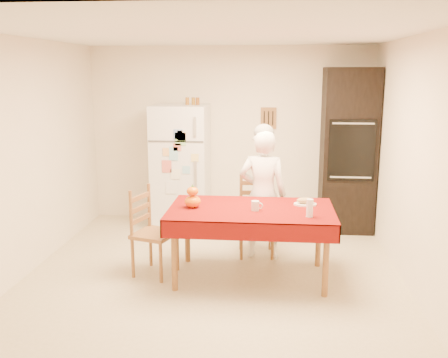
# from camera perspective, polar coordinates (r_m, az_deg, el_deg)

# --- Properties ---
(floor) EXTENTS (4.50, 4.50, 0.00)m
(floor) POSITION_cam_1_polar(r_m,az_deg,el_deg) (5.34, -1.42, -11.50)
(floor) COLOR tan
(floor) RESTS_ON ground
(room_shell) EXTENTS (4.02, 4.52, 2.51)m
(room_shell) POSITION_cam_1_polar(r_m,az_deg,el_deg) (4.92, -1.51, 6.07)
(room_shell) COLOR white
(room_shell) RESTS_ON ground
(refrigerator) EXTENTS (0.75, 0.74, 1.70)m
(refrigerator) POSITION_cam_1_polar(r_m,az_deg,el_deg) (6.97, -4.93, 1.44)
(refrigerator) COLOR white
(refrigerator) RESTS_ON floor
(oven_cabinet) EXTENTS (0.70, 0.62, 2.20)m
(oven_cabinet) POSITION_cam_1_polar(r_m,az_deg,el_deg) (6.94, 13.99, 3.17)
(oven_cabinet) COLOR black
(oven_cabinet) RESTS_ON floor
(dining_table) EXTENTS (1.70, 1.00, 0.76)m
(dining_table) POSITION_cam_1_polar(r_m,az_deg,el_deg) (5.19, 3.11, -4.10)
(dining_table) COLOR brown
(dining_table) RESTS_ON floor
(chair_far) EXTENTS (0.45, 0.43, 0.95)m
(chair_far) POSITION_cam_1_polar(r_m,az_deg,el_deg) (5.96, 3.70, -3.79)
(chair_far) COLOR brown
(chair_far) RESTS_ON floor
(chair_left) EXTENTS (0.51, 0.52, 0.95)m
(chair_left) POSITION_cam_1_polar(r_m,az_deg,el_deg) (5.41, -8.51, -5.59)
(chair_left) COLOR brown
(chair_left) RESTS_ON floor
(seated_woman) EXTENTS (0.58, 0.41, 1.51)m
(seated_woman) POSITION_cam_1_polar(r_m,az_deg,el_deg) (5.77, 4.46, -1.78)
(seated_woman) COLOR white
(seated_woman) RESTS_ON floor
(coffee_mug) EXTENTS (0.08, 0.08, 0.10)m
(coffee_mug) POSITION_cam_1_polar(r_m,az_deg,el_deg) (5.08, 3.59, -3.07)
(coffee_mug) COLOR silver
(coffee_mug) RESTS_ON dining_table
(pumpkin_lower) EXTENTS (0.17, 0.17, 0.13)m
(pumpkin_lower) POSITION_cam_1_polar(r_m,az_deg,el_deg) (5.19, -3.60, -2.58)
(pumpkin_lower) COLOR #C55104
(pumpkin_lower) RESTS_ON dining_table
(pumpkin_upper) EXTENTS (0.12, 0.12, 0.09)m
(pumpkin_upper) POSITION_cam_1_polar(r_m,az_deg,el_deg) (5.16, -3.62, -1.40)
(pumpkin_upper) COLOR red
(pumpkin_upper) RESTS_ON pumpkin_lower
(wine_glass) EXTENTS (0.07, 0.07, 0.18)m
(wine_glass) POSITION_cam_1_polar(r_m,az_deg,el_deg) (4.92, 9.77, -3.29)
(wine_glass) COLOR white
(wine_glass) RESTS_ON dining_table
(bread_plate) EXTENTS (0.24, 0.24, 0.02)m
(bread_plate) POSITION_cam_1_polar(r_m,az_deg,el_deg) (5.35, 9.26, -2.87)
(bread_plate) COLOR white
(bread_plate) RESTS_ON dining_table
(bread_loaf) EXTENTS (0.18, 0.10, 0.06)m
(bread_loaf) POSITION_cam_1_polar(r_m,az_deg,el_deg) (5.34, 9.27, -2.45)
(bread_loaf) COLOR #9B764C
(bread_loaf) RESTS_ON bread_plate
(spice_jar_left) EXTENTS (0.05, 0.05, 0.10)m
(spice_jar_left) POSITION_cam_1_polar(r_m,az_deg,el_deg) (6.89, -4.22, 8.87)
(spice_jar_left) COLOR #985C1B
(spice_jar_left) RESTS_ON refrigerator
(spice_jar_mid) EXTENTS (0.05, 0.05, 0.10)m
(spice_jar_mid) POSITION_cam_1_polar(r_m,az_deg,el_deg) (6.88, -3.52, 8.88)
(spice_jar_mid) COLOR #8B5D19
(spice_jar_mid) RESTS_ON refrigerator
(spice_jar_right) EXTENTS (0.05, 0.05, 0.10)m
(spice_jar_right) POSITION_cam_1_polar(r_m,az_deg,el_deg) (6.87, -3.03, 8.88)
(spice_jar_right) COLOR brown
(spice_jar_right) RESTS_ON refrigerator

